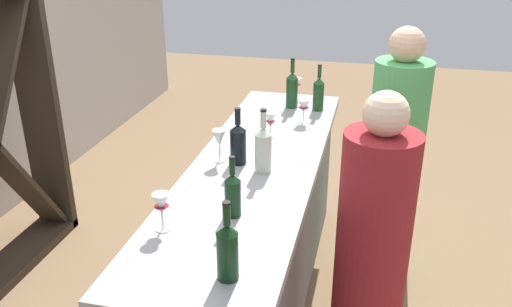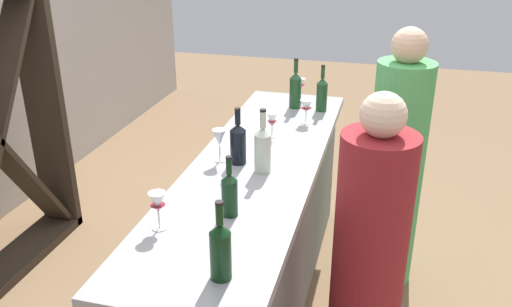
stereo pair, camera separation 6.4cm
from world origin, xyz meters
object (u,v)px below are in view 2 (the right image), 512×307
Objects in this scene: wine_bottle_leftmost_dark_green at (221,250)px; wine_bottle_rightmost_olive_green at (322,94)px; wine_glass_far_left at (219,139)px; person_center_guest at (368,263)px; wine_bottle_far_right_olive_green at (295,89)px; wine_glass_far_center at (158,204)px; wine_bottle_second_right_near_black at (238,142)px; wine_glass_near_left at (306,107)px; wine_bottle_second_left_dark_green at (230,193)px; wine_bottle_center_clear_pale at (263,148)px; wine_glass_near_center at (301,85)px; person_left_guest at (395,171)px; wine_glass_near_right at (271,121)px.

wine_bottle_rightmost_olive_green is (1.89, -0.08, 0.00)m from wine_bottle_leftmost_dark_green.
person_center_guest reaches higher than wine_glass_far_left.
wine_bottle_far_right_olive_green is 2.04× the size of wine_glass_far_center.
wine_bottle_second_right_near_black is 2.04× the size of wine_glass_near_left.
wine_bottle_center_clear_pale is (0.46, -0.03, 0.02)m from wine_bottle_second_left_dark_green.
person_left_guest is (-0.62, -0.69, -0.30)m from wine_glass_near_center.
person_center_guest is (0.16, -0.60, -0.35)m from wine_bottle_second_left_dark_green.
wine_glass_near_left is (0.68, -0.24, -0.01)m from wine_bottle_second_right_near_black.
wine_bottle_second_right_near_black is at bearing 162.36° from wine_bottle_rightmost_olive_green.
wine_glass_near_right is (-0.76, 0.04, -0.01)m from wine_glass_near_center.
person_left_guest reaches higher than wine_bottle_rightmost_olive_green.
wine_glass_far_left is 0.12× the size of person_center_guest.
wine_glass_near_left is at bearing -14.98° from wine_glass_far_center.
wine_glass_far_center is 0.10× the size of person_left_guest.
wine_glass_near_center is at bearing -44.31° from person_left_guest.
wine_bottle_center_clear_pale is 0.98× the size of wine_bottle_far_right_olive_green.
wine_bottle_far_right_olive_green is 2.29× the size of wine_glass_near_center.
wine_glass_near_left is at bearing -165.93° from wine_glass_near_center.
wine_bottle_second_left_dark_green is at bearing -167.46° from wine_bottle_second_right_near_black.
wine_bottle_far_right_olive_green is at bearing 3.00° from wine_bottle_leftmost_dark_green.
wine_bottle_rightmost_olive_green is 2.10× the size of wine_glass_near_center.
wine_bottle_rightmost_olive_green is 0.92× the size of wine_bottle_far_right_olive_green.
wine_bottle_far_right_olive_green reaches higher than wine_bottle_center_clear_pale.
wine_glass_near_right is 0.10× the size of person_center_guest.
person_left_guest is at bearing -79.82° from person_center_guest.
wine_glass_near_center is 1.67m from person_center_guest.
wine_bottle_rightmost_olive_green is at bearing -56.29° from person_center_guest.
wine_bottle_leftmost_dark_green is 1.89m from wine_bottle_rightmost_olive_green.
person_left_guest is (0.53, -0.81, -0.31)m from wine_bottle_second_right_near_black.
wine_bottle_second_right_near_black is at bearing 160.77° from wine_glass_near_left.
wine_glass_near_center is (0.22, 0.18, -0.01)m from wine_bottle_rightmost_olive_green.
wine_bottle_far_right_olive_green is 2.27× the size of wine_glass_near_right.
person_center_guest reaches higher than wine_bottle_second_left_dark_green.
wine_glass_near_right is at bearing -25.03° from wine_glass_far_left.
wine_glass_far_left is (0.00, 0.10, 0.01)m from wine_bottle_second_right_near_black.
wine_bottle_second_left_dark_green is (0.43, 0.10, -0.01)m from wine_bottle_leftmost_dark_green.
wine_bottle_leftmost_dark_green is at bearing 65.38° from person_center_guest.
wine_bottle_far_right_olive_green is 1.68m from wine_glass_far_center.
wine_bottle_center_clear_pale reaches higher than wine_bottle_second_right_near_black.
wine_bottle_rightmost_olive_green reaches higher than wine_glass_near_left.
wine_bottle_far_right_olive_green is 0.20m from wine_glass_near_center.
wine_bottle_leftmost_dark_green reaches higher than wine_glass_near_center.
wine_bottle_center_clear_pale is 0.47m from wine_glass_near_right.
wine_bottle_leftmost_dark_green is 0.98m from wine_bottle_second_right_near_black.
wine_bottle_second_left_dark_green is at bearing 172.94° from wine_bottle_rightmost_olive_green.
wine_bottle_second_left_dark_green is at bearing 174.26° from wine_glass_near_left.
wine_bottle_center_clear_pale is at bearing -172.10° from wine_glass_near_right.
wine_glass_near_left is 0.09× the size of person_left_guest.
wine_bottle_leftmost_dark_green is 1.02× the size of wine_bottle_second_right_near_black.
wine_glass_far_center is at bearing 125.53° from wine_bottle_second_left_dark_green.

